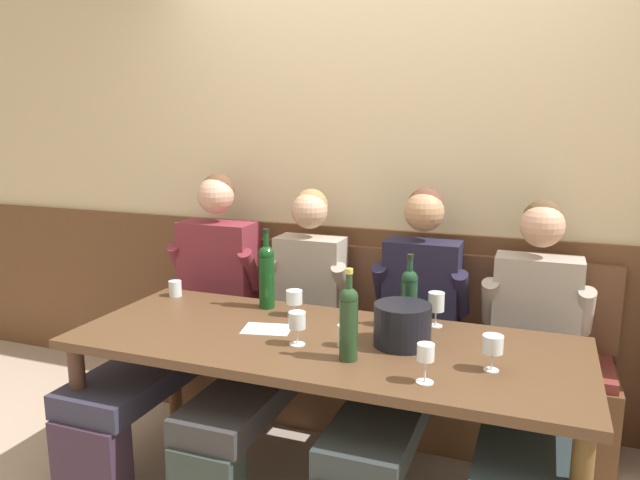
% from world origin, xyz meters
% --- Properties ---
extents(room_wall_back, '(6.80, 0.08, 2.80)m').
position_xyz_m(room_wall_back, '(0.00, 1.09, 1.40)').
color(room_wall_back, beige).
rests_on(room_wall_back, ground).
extents(wood_wainscot_panel, '(6.80, 0.03, 1.04)m').
position_xyz_m(wood_wainscot_panel, '(0.00, 1.04, 0.52)').
color(wood_wainscot_panel, brown).
rests_on(wood_wainscot_panel, ground).
extents(wall_bench, '(2.45, 0.42, 0.94)m').
position_xyz_m(wall_bench, '(0.00, 0.83, 0.28)').
color(wall_bench, brown).
rests_on(wall_bench, ground).
extents(dining_table, '(2.15, 0.85, 0.72)m').
position_xyz_m(dining_table, '(0.00, 0.12, 0.65)').
color(dining_table, '#513722').
rests_on(dining_table, ground).
extents(person_center_left_seat, '(0.54, 1.29, 1.34)m').
position_xyz_m(person_center_left_seat, '(-0.90, 0.47, 0.64)').
color(person_center_left_seat, '#352535').
rests_on(person_center_left_seat, ground).
extents(person_right_seat, '(0.47, 1.29, 1.27)m').
position_xyz_m(person_right_seat, '(-0.33, 0.44, 0.61)').
color(person_right_seat, '#2C3733').
rests_on(person_right_seat, ground).
extents(person_left_seat, '(0.48, 1.29, 1.30)m').
position_xyz_m(person_left_seat, '(0.28, 0.45, 0.63)').
color(person_left_seat, '#2B3430').
rests_on(person_left_seat, ground).
extents(person_center_right_seat, '(0.50, 1.29, 1.27)m').
position_xyz_m(person_center_right_seat, '(0.84, 0.44, 0.61)').
color(person_center_right_seat, '#2A2F31').
rests_on(person_center_right_seat, ground).
extents(ice_bucket, '(0.24, 0.24, 0.17)m').
position_xyz_m(ice_bucket, '(0.33, 0.17, 0.81)').
color(ice_bucket, black).
rests_on(ice_bucket, dining_table).
extents(wine_bottle_clear_water, '(0.07, 0.07, 0.33)m').
position_xyz_m(wine_bottle_clear_water, '(0.31, 0.40, 0.87)').
color(wine_bottle_clear_water, '#173622').
rests_on(wine_bottle_clear_water, dining_table).
extents(wine_bottle_amber_mid, '(0.07, 0.07, 0.36)m').
position_xyz_m(wine_bottle_amber_mid, '(0.17, -0.05, 0.88)').
color(wine_bottle_amber_mid, '#203A1F').
rests_on(wine_bottle_amber_mid, dining_table).
extents(wine_bottle_green_tall, '(0.08, 0.08, 0.39)m').
position_xyz_m(wine_bottle_green_tall, '(-0.41, 0.43, 0.89)').
color(wine_bottle_green_tall, '#123D17').
rests_on(wine_bottle_green_tall, dining_table).
extents(wine_glass_center_rear, '(0.08, 0.08, 0.12)m').
position_xyz_m(wine_glass_center_rear, '(-0.23, 0.36, 0.81)').
color(wine_glass_center_rear, silver).
rests_on(wine_glass_center_rear, dining_table).
extents(wine_glass_left_end, '(0.08, 0.08, 0.14)m').
position_xyz_m(wine_glass_left_end, '(0.70, 0.04, 0.82)').
color(wine_glass_left_end, silver).
rests_on(wine_glass_left_end, dining_table).
extents(wine_glass_center_front, '(0.07, 0.07, 0.16)m').
position_xyz_m(wine_glass_center_front, '(0.42, 0.45, 0.83)').
color(wine_glass_center_front, silver).
rests_on(wine_glass_center_front, dining_table).
extents(wine_glass_right_end, '(0.07, 0.07, 0.14)m').
position_xyz_m(wine_glass_right_end, '(-0.08, 0.02, 0.82)').
color(wine_glass_right_end, silver).
rests_on(wine_glass_right_end, dining_table).
extents(wine_glass_by_bottle, '(0.06, 0.06, 0.14)m').
position_xyz_m(wine_glass_by_bottle, '(0.49, -0.15, 0.83)').
color(wine_glass_by_bottle, silver).
rests_on(wine_glass_by_bottle, dining_table).
extents(water_tumbler_right, '(0.06, 0.06, 0.09)m').
position_xyz_m(water_tumbler_right, '(0.11, 0.08, 0.77)').
color(water_tumbler_right, silver).
rests_on(water_tumbler_right, dining_table).
extents(water_tumbler_left, '(0.07, 0.07, 0.08)m').
position_xyz_m(water_tumbler_left, '(-0.95, 0.43, 0.76)').
color(water_tumbler_left, silver).
rests_on(water_tumbler_left, dining_table).
extents(tasting_sheet_left_guest, '(0.24, 0.19, 0.00)m').
position_xyz_m(tasting_sheet_left_guest, '(-0.27, 0.14, 0.72)').
color(tasting_sheet_left_guest, white).
rests_on(tasting_sheet_left_guest, dining_table).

